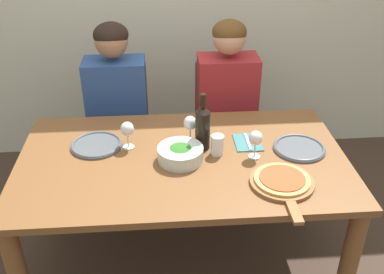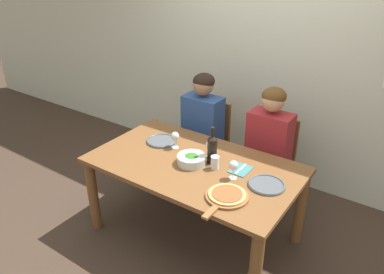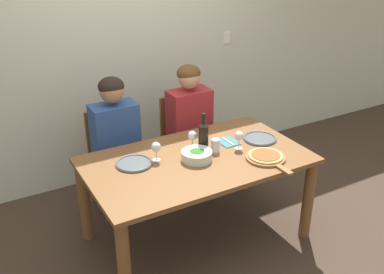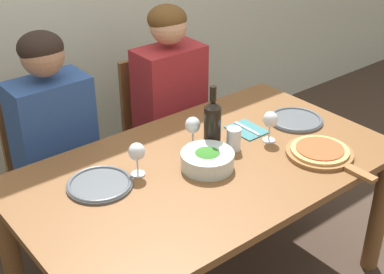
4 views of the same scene
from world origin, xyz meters
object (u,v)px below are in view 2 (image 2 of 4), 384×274
at_px(broccoli_bowl, 192,160).
at_px(wine_glass_right, 233,166).
at_px(person_man, 268,140).
at_px(wine_bottle, 212,148).
at_px(fork_on_napkin, 241,170).
at_px(wine_glass_centre, 210,145).
at_px(chair_left, 207,140).
at_px(wine_glass_left, 175,137).
at_px(person_woman, 202,122).
at_px(dinner_plate_left, 162,141).
at_px(water_tumbler, 215,163).
at_px(pizza_on_board, 226,196).
at_px(chair_right, 271,160).
at_px(dinner_plate_right, 267,185).

xyz_separation_m(broccoli_bowl, wine_glass_right, (0.38, -0.00, 0.07)).
bearing_deg(person_man, wine_bottle, -110.08).
distance_m(wine_bottle, fork_on_napkin, 0.28).
xyz_separation_m(person_man, wine_glass_centre, (-0.28, -0.53, 0.10)).
bearing_deg(person_man, chair_left, 171.35).
bearing_deg(wine_glass_right, wine_glass_left, 167.56).
bearing_deg(person_man, person_woman, 180.00).
bearing_deg(wine_glass_centre, dinner_plate_left, -178.45).
height_order(broccoli_bowl, wine_glass_right, wine_glass_right).
bearing_deg(wine_glass_right, dinner_plate_left, 168.38).
relative_size(broccoli_bowl, dinner_plate_left, 0.85).
distance_m(wine_glass_right, wine_glass_centre, 0.36).
distance_m(person_woman, wine_glass_left, 0.59).
bearing_deg(water_tumbler, dinner_plate_left, 169.01).
height_order(person_woman, wine_bottle, person_woman).
distance_m(wine_bottle, wine_glass_centre, 0.09).
xyz_separation_m(person_man, pizza_on_board, (0.12, -0.96, 0.01)).
xyz_separation_m(person_woman, wine_bottle, (0.49, -0.60, 0.12)).
bearing_deg(broccoli_bowl, wine_glass_left, 152.41).
relative_size(broccoli_bowl, wine_glass_centre, 1.53).
bearing_deg(water_tumbler, pizza_on_board, -46.86).
xyz_separation_m(broccoli_bowl, wine_glass_left, (-0.27, 0.14, 0.07)).
height_order(broccoli_bowl, fork_on_napkin, broccoli_bowl).
bearing_deg(chair_left, person_man, -8.65).
distance_m(chair_right, wine_glass_centre, 0.78).
bearing_deg(broccoli_bowl, fork_on_napkin, 20.38).
relative_size(person_man, broccoli_bowl, 5.26).
xyz_separation_m(water_tumbler, fork_on_napkin, (0.18, 0.09, -0.05)).
relative_size(chair_right, dinner_plate_left, 3.23).
bearing_deg(dinner_plate_left, chair_right, 40.19).
bearing_deg(pizza_on_board, wine_glass_centre, 133.32).
relative_size(broccoli_bowl, wine_glass_right, 1.53).
height_order(person_man, wine_glass_centre, person_man).
distance_m(person_woman, dinner_plate_left, 0.55).
xyz_separation_m(wine_glass_right, water_tumbler, (-0.18, 0.05, -0.05)).
height_order(chair_left, wine_glass_left, chair_left).
xyz_separation_m(chair_left, person_man, (0.71, -0.11, 0.25)).
distance_m(dinner_plate_right, wine_glass_left, 0.90).
bearing_deg(water_tumbler, wine_glass_right, -13.72).
bearing_deg(chair_right, fork_on_napkin, -87.77).
distance_m(dinner_plate_right, fork_on_napkin, 0.27).
xyz_separation_m(wine_bottle, water_tumbler, (0.07, -0.07, -0.07)).
bearing_deg(chair_right, dinner_plate_right, -69.82).
bearing_deg(wine_glass_right, person_woman, 136.13).
bearing_deg(pizza_on_board, wine_glass_left, 152.19).
height_order(chair_right, pizza_on_board, chair_right).
xyz_separation_m(chair_right, wine_glass_right, (0.03, -0.82, 0.35)).
xyz_separation_m(chair_left, person_woman, (0.00, -0.11, 0.25)).
distance_m(dinner_plate_left, wine_glass_left, 0.20).
bearing_deg(pizza_on_board, broccoli_bowl, 152.06).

